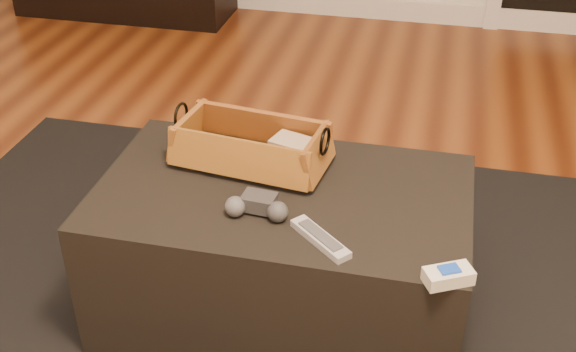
% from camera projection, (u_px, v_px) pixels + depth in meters
% --- Properties ---
extents(floor, '(5.00, 5.50, 0.01)m').
position_uv_depth(floor, '(191.00, 341.00, 2.06)').
color(floor, brown).
rests_on(floor, ground).
extents(baseboard, '(5.00, 0.04, 0.12)m').
position_uv_depth(baseboard, '(344.00, 6.00, 4.27)').
color(baseboard, white).
rests_on(baseboard, floor).
extents(area_rug, '(2.60, 2.00, 0.01)m').
position_uv_depth(area_rug, '(279.00, 320.00, 2.11)').
color(area_rug, black).
rests_on(area_rug, floor).
extents(ottoman, '(1.00, 0.60, 0.42)m').
position_uv_depth(ottoman, '(283.00, 252.00, 2.04)').
color(ottoman, black).
rests_on(ottoman, area_rug).
extents(tv_remote, '(0.23, 0.06, 0.02)m').
position_uv_depth(tv_remote, '(242.00, 156.00, 2.02)').
color(tv_remote, black).
rests_on(tv_remote, wicker_basket).
extents(cloth_bundle, '(0.14, 0.11, 0.07)m').
position_uv_depth(cloth_bundle, '(293.00, 150.00, 2.01)').
color(cloth_bundle, '#C7AB8A').
rests_on(cloth_bundle, wicker_basket).
extents(wicker_basket, '(0.46, 0.28, 0.15)m').
position_uv_depth(wicker_basket, '(251.00, 147.00, 2.02)').
color(wicker_basket, olive).
rests_on(wicker_basket, ottoman).
extents(game_controller, '(0.16, 0.09, 0.05)m').
position_uv_depth(game_controller, '(257.00, 206.00, 1.82)').
color(game_controller, '#2A2A2D').
rests_on(game_controller, ottoman).
extents(silver_remote, '(0.17, 0.16, 0.02)m').
position_uv_depth(silver_remote, '(320.00, 238.00, 1.73)').
color(silver_remote, silver).
rests_on(silver_remote, ottoman).
extents(cream_gadget, '(0.12, 0.10, 0.04)m').
position_uv_depth(cream_gadget, '(448.00, 276.00, 1.60)').
color(cream_gadget, silver).
rests_on(cream_gadget, ottoman).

